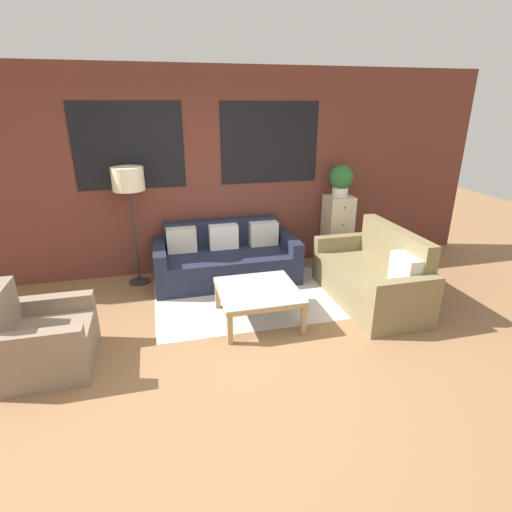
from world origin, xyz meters
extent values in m
plane|color=#8E6642|center=(0.00, 0.00, 0.00)|extent=(16.00, 16.00, 0.00)
cube|color=brown|center=(0.00, 2.44, 1.40)|extent=(8.40, 0.08, 2.80)
cube|color=black|center=(-0.95, 2.39, 1.80)|extent=(1.40, 0.01, 1.10)
cube|color=black|center=(0.95, 2.39, 1.80)|extent=(1.40, 0.01, 1.10)
cube|color=#BCB7B2|center=(0.35, 1.26, 0.00)|extent=(2.29, 1.58, 0.00)
cube|color=#1E2338|center=(0.20, 1.82, 0.20)|extent=(1.63, 0.72, 0.40)
cube|color=#1E2338|center=(0.20, 2.26, 0.39)|extent=(1.63, 0.16, 0.78)
cube|color=#1E2338|center=(-0.69, 1.90, 0.29)|extent=(0.16, 0.88, 0.58)
cube|color=#1E2338|center=(1.10, 1.90, 0.29)|extent=(0.16, 0.88, 0.58)
cube|color=beige|center=(-0.38, 2.10, 0.57)|extent=(0.40, 0.16, 0.34)
cube|color=white|center=(0.20, 2.10, 0.57)|extent=(0.40, 0.16, 0.34)
cube|color=beige|center=(0.79, 2.10, 0.57)|extent=(0.40, 0.16, 0.34)
cube|color=olive|center=(1.71, 0.85, 0.21)|extent=(0.64, 1.38, 0.42)
cube|color=olive|center=(2.11, 0.85, 0.46)|extent=(0.16, 1.38, 0.92)
cube|color=olive|center=(1.79, 1.61, 0.31)|extent=(0.80, 0.14, 0.62)
cube|color=olive|center=(1.79, 0.09, 0.31)|extent=(0.80, 0.14, 0.62)
cube|color=beige|center=(1.95, 0.38, 0.59)|extent=(0.16, 0.40, 0.34)
cube|color=#84705B|center=(-1.68, 0.37, 0.20)|extent=(0.64, 0.55, 0.40)
cube|color=#84705B|center=(-2.08, 0.37, 0.42)|extent=(0.16, 0.55, 0.84)
cube|color=#84705B|center=(-1.76, 0.02, 0.28)|extent=(0.80, 0.14, 0.56)
cube|color=#84705B|center=(-1.76, 0.71, 0.28)|extent=(0.80, 0.14, 0.56)
cube|color=silver|center=(0.35, 0.72, 0.38)|extent=(0.88, 0.88, 0.01)
cube|color=tan|center=(0.35, 0.30, 0.35)|extent=(0.88, 0.05, 0.05)
cube|color=tan|center=(0.35, 1.13, 0.35)|extent=(0.88, 0.05, 0.05)
cube|color=tan|center=(-0.06, 0.72, 0.35)|extent=(0.05, 0.88, 0.05)
cube|color=tan|center=(0.76, 0.72, 0.35)|extent=(0.05, 0.88, 0.05)
cube|color=tan|center=(-0.05, 0.32, 0.19)|extent=(0.05, 0.06, 0.38)
cube|color=tan|center=(0.75, 0.32, 0.19)|extent=(0.05, 0.06, 0.38)
cube|color=tan|center=(-0.05, 1.12, 0.19)|extent=(0.05, 0.06, 0.38)
cube|color=tan|center=(0.75, 1.12, 0.19)|extent=(0.05, 0.06, 0.38)
cylinder|color=#2D2D2D|center=(-0.99, 2.11, 0.01)|extent=(0.28, 0.28, 0.02)
cylinder|color=#2D2D2D|center=(-0.99, 2.11, 0.65)|extent=(0.03, 0.03, 1.27)
cylinder|color=beige|center=(-0.99, 2.11, 1.43)|extent=(0.40, 0.40, 0.29)
cube|color=beige|center=(1.97, 2.17, 0.52)|extent=(0.39, 0.38, 1.04)
sphere|color=#38332D|center=(1.97, 1.98, 0.91)|extent=(0.02, 0.02, 0.02)
sphere|color=#38332D|center=(1.97, 1.98, 0.65)|extent=(0.02, 0.02, 0.02)
sphere|color=#38332D|center=(1.97, 1.98, 0.39)|extent=(0.02, 0.02, 0.02)
sphere|color=#38332D|center=(1.97, 1.98, 0.13)|extent=(0.02, 0.02, 0.02)
cylinder|color=silver|center=(1.97, 2.17, 1.10)|extent=(0.23, 0.23, 0.13)
sphere|color=#2D6B33|center=(1.97, 2.17, 1.32)|extent=(0.35, 0.35, 0.35)
camera|label=1|loc=(-0.65, -3.17, 2.33)|focal=28.00mm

